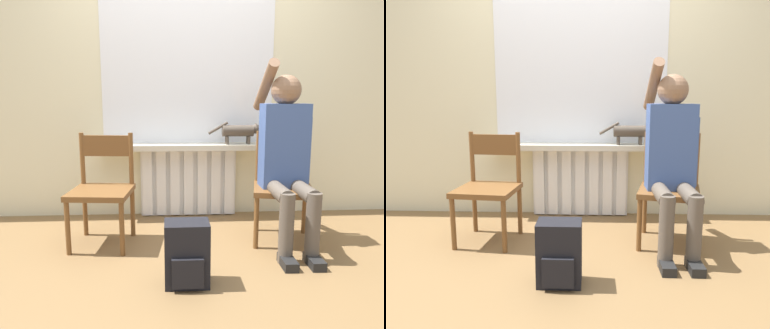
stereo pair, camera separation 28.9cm
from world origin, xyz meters
TOP-DOWN VIEW (x-y plane):
  - ground_plane at (0.00, 0.00)m, footprint 12.00×12.00m
  - wall_with_window at (0.00, 1.23)m, footprint 7.00×0.06m
  - radiator at (0.00, 1.15)m, footprint 0.89×0.08m
  - windowsill at (0.00, 1.08)m, footprint 1.61×0.23m
  - window_glass at (0.00, 1.20)m, footprint 1.55×0.01m
  - chair_left at (-0.68, 0.50)m, footprint 0.48×0.48m
  - chair_right at (0.69, 0.50)m, footprint 0.52×0.52m
  - person at (0.68, 0.40)m, footprint 0.36×0.96m
  - cat at (0.46, 1.05)m, footprint 0.47×0.10m
  - backpack at (-0.08, -0.19)m, footprint 0.26×0.21m

SIDE VIEW (x-z plane):
  - ground_plane at x=0.00m, z-range 0.00..0.00m
  - backpack at x=-0.08m, z-range 0.00..0.38m
  - radiator at x=0.00m, z-range 0.00..0.63m
  - chair_left at x=-0.68m, z-range 0.02..0.85m
  - chair_right at x=0.69m, z-range 0.02..0.85m
  - windowsill at x=0.00m, z-range 0.63..0.68m
  - person at x=0.68m, z-range 0.01..1.39m
  - cat at x=0.46m, z-range 0.70..0.91m
  - wall_with_window at x=0.00m, z-range 0.00..2.70m
  - window_glass at x=0.00m, z-range 0.68..2.02m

